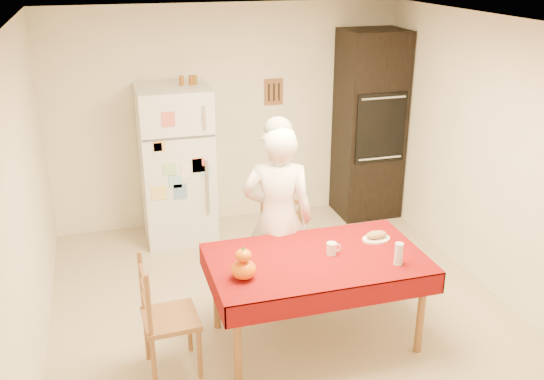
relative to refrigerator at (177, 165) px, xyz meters
name	(u,v)px	position (x,y,z in m)	size (l,w,h in m)	color
floor	(285,315)	(0.65, -1.88, -0.85)	(4.50, 4.50, 0.00)	#C3AC8D
room_shell	(287,140)	(0.65, -1.88, 0.77)	(4.02, 4.52, 2.51)	#F4E9CD
refrigerator	(177,165)	(0.00, 0.00, 0.00)	(0.75, 0.74, 1.70)	white
oven_cabinet	(369,125)	(2.28, 0.05, 0.25)	(0.70, 0.62, 2.20)	black
dining_table	(316,265)	(0.78, -2.27, -0.16)	(1.70, 1.00, 0.76)	brown
chair_far	(283,240)	(0.77, -1.41, -0.34)	(0.48, 0.46, 0.95)	brown
chair_left	(162,314)	(-0.46, -2.34, -0.34)	(0.42, 0.44, 0.95)	brown
seated_woman	(278,219)	(0.64, -1.68, 0.00)	(0.62, 0.41, 1.70)	white
coffee_mug	(331,249)	(0.91, -2.26, -0.04)	(0.08, 0.08, 0.10)	silver
pumpkin_lower	(244,269)	(0.15, -2.43, -0.02)	(0.19, 0.19, 0.14)	#E74605
pumpkin_upper	(243,255)	(0.15, -2.43, 0.10)	(0.12, 0.12, 0.09)	#C45704
wine_glass	(399,254)	(1.35, -2.55, 0.00)	(0.07, 0.07, 0.18)	silver
bread_plate	(376,239)	(1.36, -2.12, -0.08)	(0.24, 0.24, 0.02)	white
bread_loaf	(376,235)	(1.36, -2.12, -0.04)	(0.18, 0.10, 0.06)	#9A794B
spice_jar_left	(182,81)	(0.11, 0.05, 0.90)	(0.05, 0.05, 0.10)	brown
spice_jar_mid	(191,80)	(0.21, 0.05, 0.90)	(0.05, 0.05, 0.10)	brown
spice_jar_right	(195,80)	(0.25, 0.05, 0.90)	(0.05, 0.05, 0.10)	brown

